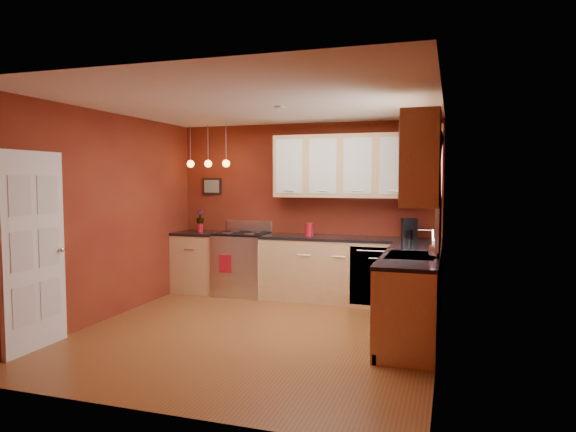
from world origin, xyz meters
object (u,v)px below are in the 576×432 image
(gas_range, at_px, (242,263))
(soap_pump, at_px, (435,249))
(red_canister, at_px, (309,229))
(coffee_maker, at_px, (409,229))
(sink, at_px, (411,257))

(gas_range, height_order, soap_pump, soap_pump)
(gas_range, relative_size, red_canister, 5.81)
(gas_range, height_order, red_canister, red_canister)
(gas_range, bearing_deg, red_canister, -2.01)
(coffee_maker, bearing_deg, soap_pump, -93.97)
(sink, distance_m, red_canister, 2.14)
(soap_pump, bearing_deg, red_canister, 138.03)
(soap_pump, bearing_deg, sink, 147.88)
(coffee_maker, height_order, soap_pump, coffee_maker)
(red_canister, distance_m, soap_pump, 2.42)
(coffee_maker, bearing_deg, sink, -101.53)
(coffee_maker, distance_m, soap_pump, 1.77)
(sink, relative_size, coffee_maker, 2.48)
(red_canister, bearing_deg, gas_range, 177.99)
(sink, bearing_deg, soap_pump, -32.12)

